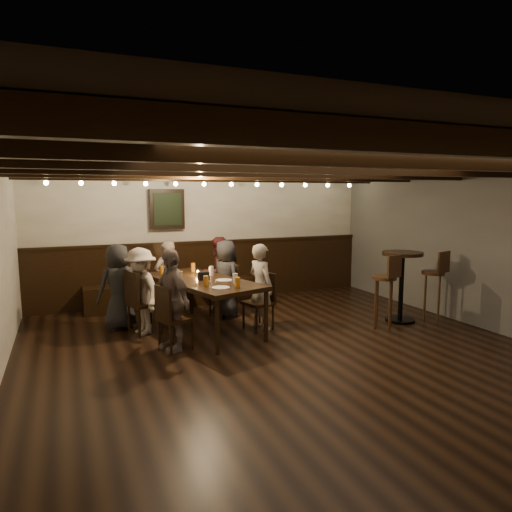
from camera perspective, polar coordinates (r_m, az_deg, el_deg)
name	(u,v)px	position (r m, az deg, el deg)	size (l,w,h in m)	color
room	(215,252)	(7.47, -5.19, 0.45)	(7.00, 7.00, 7.00)	black
dining_table	(202,284)	(6.74, -6.77, -3.45)	(1.48, 2.26, 0.78)	black
chair_left_near	(144,314)	(6.89, -13.85, -7.06)	(0.53, 0.53, 0.93)	black
chair_left_far	(175,330)	(6.12, -10.15, -9.07)	(0.48, 0.48, 0.85)	black
chair_right_near	(224,301)	(7.60, -3.96, -5.62)	(0.49, 0.49, 0.87)	black
chair_right_far	(259,312)	(6.90, 0.39, -7.02)	(0.48, 0.48, 0.85)	black
person_bench_left	(119,287)	(7.14, -16.81, -3.68)	(0.63, 0.41, 1.29)	#262729
person_bench_centre	(168,279)	(7.65, -11.00, -2.84)	(0.46, 0.30, 1.26)	slate
person_bench_right	(218,274)	(7.98, -4.79, -2.20)	(0.62, 0.49, 1.29)	maroon
person_left_near	(141,291)	(6.80, -14.17, -4.28)	(0.81, 0.47, 1.26)	#B6A99A
person_left_far	(172,300)	(6.00, -10.51, -5.42)	(0.78, 0.32, 1.33)	gray
person_right_near	(226,279)	(7.54, -3.79, -2.83)	(0.62, 0.41, 1.27)	#29292C
person_right_far	(261,287)	(6.84, 0.60, -3.84)	(0.47, 0.31, 1.29)	gray
pint_a	(162,270)	(7.18, -11.69, -1.78)	(0.07, 0.07, 0.14)	#BF7219
pint_b	(193,267)	(7.39, -7.87, -1.42)	(0.07, 0.07, 0.14)	#BF7219
pint_c	(180,276)	(6.65, -9.44, -2.48)	(0.07, 0.07, 0.14)	#BF7219
pint_d	(211,271)	(7.05, -5.61, -1.84)	(0.07, 0.07, 0.14)	silver
pint_e	(206,281)	(6.23, -6.27, -3.12)	(0.07, 0.07, 0.14)	#BF7219
pint_f	(235,278)	(6.38, -2.62, -2.81)	(0.07, 0.07, 0.14)	silver
pint_g	(237,282)	(6.10, -2.34, -3.31)	(0.07, 0.07, 0.14)	#BF7219
plate_near	(221,288)	(6.08, -4.42, -3.97)	(0.24, 0.24, 0.01)	white
plate_far	(224,280)	(6.58, -4.05, -3.05)	(0.24, 0.24, 0.01)	white
condiment_caddy	(204,276)	(6.68, -6.56, -2.47)	(0.15, 0.10, 0.12)	black
candle	(198,274)	(7.04, -7.27, -2.24)	(0.05, 0.05, 0.05)	beige
high_top_table	(402,276)	(7.57, 17.75, -2.39)	(0.63, 0.63, 1.12)	black
bar_stool_left	(384,301)	(7.16, 15.68, -5.43)	(0.38, 0.40, 1.13)	#322010
bar_stool_right	(432,295)	(7.85, 21.19, -4.52)	(0.38, 0.40, 1.13)	#322010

